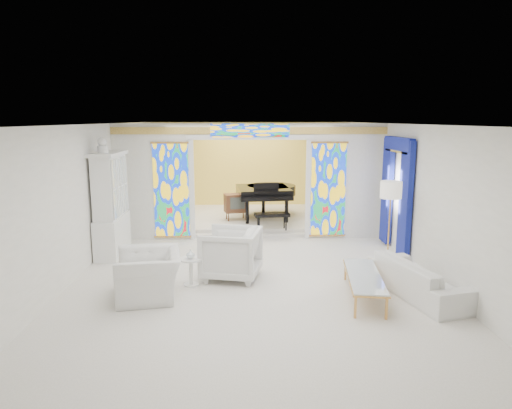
{
  "coord_description": "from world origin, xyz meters",
  "views": [
    {
      "loc": [
        -0.21,
        -9.75,
        3.11
      ],
      "look_at": [
        0.1,
        0.2,
        1.24
      ],
      "focal_mm": 32.0,
      "sensor_mm": 36.0,
      "label": 1
    }
  ],
  "objects_px": {
    "china_cabinet": "(111,205)",
    "grand_piano": "(267,192)",
    "coffee_table": "(364,277)",
    "tv_console": "(236,203)",
    "armchair_right": "(231,253)",
    "armchair_left": "(149,275)",
    "sofa": "(420,278)"
  },
  "relations": [
    {
      "from": "china_cabinet",
      "to": "grand_piano",
      "type": "distance_m",
      "value": 4.94
    },
    {
      "from": "coffee_table",
      "to": "tv_console",
      "type": "bearing_deg",
      "value": 112.43
    },
    {
      "from": "armchair_right",
      "to": "coffee_table",
      "type": "distance_m",
      "value": 2.61
    },
    {
      "from": "grand_piano",
      "to": "armchair_left",
      "type": "bearing_deg",
      "value": -118.7
    },
    {
      "from": "coffee_table",
      "to": "tv_console",
      "type": "xyz_separation_m",
      "value": [
        -2.32,
        5.61,
        0.29
      ]
    },
    {
      "from": "armchair_left",
      "to": "grand_piano",
      "type": "bearing_deg",
      "value": 147.25
    },
    {
      "from": "armchair_right",
      "to": "grand_piano",
      "type": "bearing_deg",
      "value": -179.11
    },
    {
      "from": "coffee_table",
      "to": "grand_piano",
      "type": "relative_size",
      "value": 0.65
    },
    {
      "from": "china_cabinet",
      "to": "armchair_right",
      "type": "distance_m",
      "value": 3.31
    },
    {
      "from": "coffee_table",
      "to": "tv_console",
      "type": "relative_size",
      "value": 2.53
    },
    {
      "from": "armchair_left",
      "to": "sofa",
      "type": "distance_m",
      "value": 4.81
    },
    {
      "from": "grand_piano",
      "to": "china_cabinet",
      "type": "bearing_deg",
      "value": -145.87
    },
    {
      "from": "sofa",
      "to": "coffee_table",
      "type": "height_order",
      "value": "sofa"
    },
    {
      "from": "armchair_right",
      "to": "grand_piano",
      "type": "height_order",
      "value": "grand_piano"
    },
    {
      "from": "sofa",
      "to": "coffee_table",
      "type": "bearing_deg",
      "value": 80.72
    },
    {
      "from": "armchair_left",
      "to": "grand_piano",
      "type": "relative_size",
      "value": 0.42
    },
    {
      "from": "sofa",
      "to": "tv_console",
      "type": "height_order",
      "value": "tv_console"
    },
    {
      "from": "armchair_left",
      "to": "sofa",
      "type": "height_order",
      "value": "armchair_left"
    },
    {
      "from": "sofa",
      "to": "grand_piano",
      "type": "height_order",
      "value": "grand_piano"
    },
    {
      "from": "armchair_right",
      "to": "sofa",
      "type": "distance_m",
      "value": 3.54
    },
    {
      "from": "sofa",
      "to": "tv_console",
      "type": "bearing_deg",
      "value": 16.8
    },
    {
      "from": "grand_piano",
      "to": "tv_console",
      "type": "bearing_deg",
      "value": -165.36
    },
    {
      "from": "china_cabinet",
      "to": "armchair_left",
      "type": "xyz_separation_m",
      "value": [
        1.35,
        -2.61,
        -0.76
      ]
    },
    {
      "from": "sofa",
      "to": "armchair_right",
      "type": "bearing_deg",
      "value": 58.91
    },
    {
      "from": "armchair_left",
      "to": "coffee_table",
      "type": "relative_size",
      "value": 0.64
    },
    {
      "from": "armchair_right",
      "to": "tv_console",
      "type": "distance_m",
      "value": 4.51
    },
    {
      "from": "china_cabinet",
      "to": "armchair_left",
      "type": "relative_size",
      "value": 2.18
    },
    {
      "from": "armchair_right",
      "to": "grand_piano",
      "type": "distance_m",
      "value": 4.98
    },
    {
      "from": "china_cabinet",
      "to": "armchair_left",
      "type": "height_order",
      "value": "china_cabinet"
    },
    {
      "from": "coffee_table",
      "to": "sofa",
      "type": "bearing_deg",
      "value": 5.11
    },
    {
      "from": "coffee_table",
      "to": "tv_console",
      "type": "height_order",
      "value": "tv_console"
    },
    {
      "from": "tv_console",
      "to": "coffee_table",
      "type": "bearing_deg",
      "value": -79.9
    }
  ]
}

